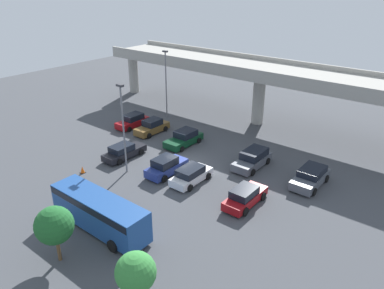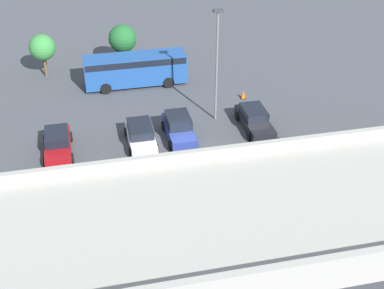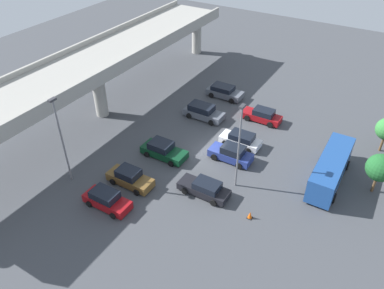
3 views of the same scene
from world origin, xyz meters
name	(u,v)px [view 2 (image 2 of 3)]	position (x,y,z in m)	size (l,w,h in m)	color
ground_plane	(185,155)	(0.00, 0.00, 0.00)	(96.39, 96.39, 0.00)	#424449
highway_overpass	(263,223)	(0.00, 14.85, 6.35)	(46.46, 7.56, 7.72)	#9E9B93
parked_car_0	(368,158)	(-11.44, 4.10, 0.75)	(1.97, 4.33, 1.60)	maroon
parked_car_1	(322,164)	(-8.16, 4.16, 0.76)	(1.98, 4.50, 1.68)	brown
parked_car_2	(255,119)	(-5.77, -2.48, 0.69)	(2.00, 4.75, 1.48)	black
parked_car_3	(245,173)	(-3.00, 3.92, 0.74)	(2.22, 4.76, 1.61)	#0C381E
parked_car_4	(179,128)	(-0.02, -2.32, 0.79)	(2.04, 4.42, 1.72)	navy
parked_car_5	(141,135)	(2.78, -2.08, 0.72)	(2.04, 4.34, 1.50)	silver
parked_car_6	(108,191)	(5.59, 4.08, 0.81)	(2.17, 4.80, 1.68)	#515660
parked_car_7	(58,144)	(8.51, -2.18, 0.73)	(1.98, 4.59, 1.55)	maroon
parked_car_8	(7,207)	(11.43, 4.24, 0.76)	(2.25, 4.67, 1.57)	#515660
shuttle_bus	(135,68)	(1.86, -11.62, 1.60)	(8.55, 2.56, 2.68)	#1E478C
lamp_post_mid_lot	(217,58)	(-3.27, -4.37, 4.99)	(0.70, 0.35, 8.59)	slate
tree_front_left	(123,39)	(2.42, -15.48, 2.75)	(2.50, 2.50, 4.02)	brown
tree_front_centre	(42,48)	(9.40, -15.08, 2.70)	(2.27, 2.27, 3.85)	brown
traffic_cone	(243,95)	(-6.37, -7.19, 0.33)	(0.44, 0.44, 0.70)	black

